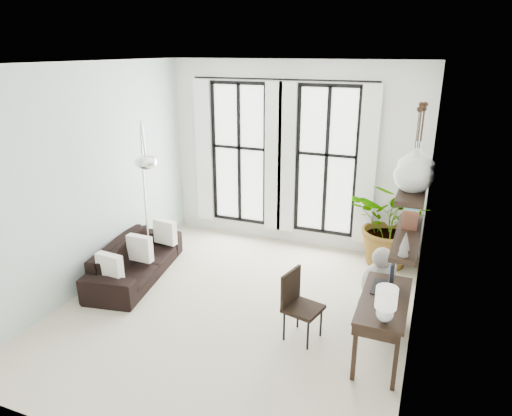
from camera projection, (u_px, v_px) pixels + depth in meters
The scene contains 16 objects.
floor at pixel (235, 309), 6.22m from camera, with size 5.00×5.00×0.00m, color beige.
ceiling at pixel (231, 63), 5.16m from camera, with size 5.00×5.00×0.00m, color white.
wall_left at pixel (89, 179), 6.48m from camera, with size 5.00×5.00×0.00m, color silver.
wall_right at pixel (424, 221), 4.91m from camera, with size 5.00×5.00×0.00m, color white.
wall_back at pixel (293, 156), 7.88m from camera, with size 4.50×4.50×0.00m, color white.
windows at pixel (281, 158), 7.91m from camera, with size 3.26×0.13×2.65m.
wall_shelves at pixel (410, 215), 4.71m from camera, with size 0.25×1.30×0.60m.
sofa at pixel (136, 260), 7.00m from camera, with size 1.98×0.77×0.58m, color black.
throw_pillows at pixel (140, 248), 6.89m from camera, with size 0.40×1.52×0.40m.
plant at pixel (393, 224), 7.24m from camera, with size 1.29×1.12×1.44m, color #2D7228.
desk at pixel (384, 304), 5.03m from camera, with size 0.52×1.23×1.12m.
desk_chair at pixel (298, 301), 5.47m from camera, with size 0.49×0.49×0.86m.
arc_lamp at pixel (144, 162), 6.70m from camera, with size 0.74×0.79×2.39m.
buddha at pixel (380, 287), 5.96m from camera, with size 0.53×0.53×0.96m.
vase_a at pixel (414, 171), 4.28m from camera, with size 0.37×0.37×0.38m, color white.
vase_b at pixel (417, 162), 4.63m from camera, with size 0.37×0.37×0.38m, color white.
Camera 1 is at (2.26, -4.93, 3.35)m, focal length 32.00 mm.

